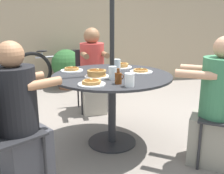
# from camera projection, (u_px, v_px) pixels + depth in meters

# --- Properties ---
(ground_plane) EXTENTS (12.00, 12.00, 0.00)m
(ground_plane) POSITION_uv_depth(u_px,v_px,m) (112.00, 142.00, 2.85)
(ground_plane) COLOR gray
(back_fence) EXTENTS (10.00, 0.06, 1.80)m
(back_fence) POSITION_uv_depth(u_px,v_px,m) (89.00, 39.00, 5.22)
(back_fence) COLOR tan
(back_fence) RESTS_ON ground
(patio_table) EXTENTS (1.22, 1.22, 0.75)m
(patio_table) POSITION_uv_depth(u_px,v_px,m) (112.00, 87.00, 2.69)
(patio_table) COLOR #28282B
(patio_table) RESTS_ON ground
(umbrella_pole) EXTENTS (0.05, 0.05, 2.46)m
(umbrella_pole) POSITION_uv_depth(u_px,v_px,m) (112.00, 26.00, 2.53)
(umbrella_pole) COLOR black
(umbrella_pole) RESTS_ON ground
(patio_chair_north) EXTENTS (0.46, 0.46, 0.86)m
(patio_chair_north) POSITION_uv_depth(u_px,v_px,m) (91.00, 75.00, 3.81)
(patio_chair_north) COLOR #232326
(patio_chair_north) RESTS_ON ground
(diner_north) EXTENTS (0.37, 0.50, 1.18)m
(diner_north) POSITION_uv_depth(u_px,v_px,m) (93.00, 74.00, 3.64)
(diner_north) COLOR beige
(diner_north) RESTS_ON ground
(diner_east) EXTENTS (0.55, 0.52, 1.16)m
(diner_east) POSITION_uv_depth(u_px,v_px,m) (20.00, 122.00, 2.03)
(diner_east) COLOR #3D3D42
(diner_east) RESTS_ON ground
(diner_south) EXTENTS (0.59, 0.54, 1.17)m
(diner_south) POSITION_uv_depth(u_px,v_px,m) (215.00, 108.00, 2.32)
(diner_south) COLOR gray
(diner_south) RESTS_ON ground
(pancake_plate_a) EXTENTS (0.24, 0.24, 0.04)m
(pancake_plate_a) POSITION_uv_depth(u_px,v_px,m) (141.00, 71.00, 2.75)
(pancake_plate_a) COLOR white
(pancake_plate_a) RESTS_ON patio_table
(pancake_plate_b) EXTENTS (0.24, 0.24, 0.08)m
(pancake_plate_b) POSITION_uv_depth(u_px,v_px,m) (97.00, 74.00, 2.54)
(pancake_plate_b) COLOR white
(pancake_plate_b) RESTS_ON patio_table
(pancake_plate_c) EXTENTS (0.24, 0.24, 0.05)m
(pancake_plate_c) POSITION_uv_depth(u_px,v_px,m) (92.00, 83.00, 2.25)
(pancake_plate_c) COLOR white
(pancake_plate_c) RESTS_ON patio_table
(pancake_plate_d) EXTENTS (0.24, 0.24, 0.06)m
(pancake_plate_d) POSITION_uv_depth(u_px,v_px,m) (121.00, 66.00, 3.01)
(pancake_plate_d) COLOR white
(pancake_plate_d) RESTS_ON patio_table
(pancake_plate_e) EXTENTS (0.24, 0.24, 0.05)m
(pancake_plate_e) POSITION_uv_depth(u_px,v_px,m) (72.00, 70.00, 2.82)
(pancake_plate_e) COLOR white
(pancake_plate_e) RESTS_ON patio_table
(syrup_bottle) EXTENTS (0.08, 0.06, 0.14)m
(syrup_bottle) POSITION_uv_depth(u_px,v_px,m) (118.00, 78.00, 2.27)
(syrup_bottle) COLOR #602D0F
(syrup_bottle) RESTS_ON patio_table
(coffee_cup) EXTENTS (0.08, 0.08, 0.11)m
(coffee_cup) POSITION_uv_depth(u_px,v_px,m) (130.00, 80.00, 2.18)
(coffee_cup) COLOR white
(coffee_cup) RESTS_ON patio_table
(drinking_glass_a) EXTENTS (0.08, 0.08, 0.13)m
(drinking_glass_a) POSITION_uv_depth(u_px,v_px,m) (117.00, 65.00, 2.83)
(drinking_glass_a) COLOR silver
(drinking_glass_a) RESTS_ON patio_table
(drinking_glass_b) EXTENTS (0.07, 0.07, 0.12)m
(drinking_glass_b) POSITION_uv_depth(u_px,v_px,m) (113.00, 73.00, 2.44)
(drinking_glass_b) COLOR silver
(drinking_glass_b) RESTS_ON patio_table
(bicycle) EXTENTS (1.46, 0.52, 0.73)m
(bicycle) POSITION_uv_depth(u_px,v_px,m) (54.00, 69.00, 4.94)
(bicycle) COLOR black
(bicycle) RESTS_ON ground
(potted_shrub) EXTENTS (0.55, 0.55, 0.74)m
(potted_shrub) POSITION_uv_depth(u_px,v_px,m) (66.00, 66.00, 4.87)
(potted_shrub) COLOR brown
(potted_shrub) RESTS_ON ground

